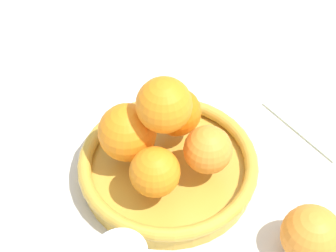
# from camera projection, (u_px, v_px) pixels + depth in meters

# --- Properties ---
(ground_plane) EXTENTS (4.00, 4.00, 0.00)m
(ground_plane) POSITION_uv_depth(u_px,v_px,m) (168.00, 175.00, 0.84)
(ground_plane) COLOR beige
(fruit_bowl) EXTENTS (0.27, 0.27, 0.04)m
(fruit_bowl) POSITION_uv_depth(u_px,v_px,m) (168.00, 167.00, 0.83)
(fruit_bowl) COLOR gold
(fruit_bowl) RESTS_ON ground_plane
(orange_pile) EXTENTS (0.16, 0.17, 0.14)m
(orange_pile) POSITION_uv_depth(u_px,v_px,m) (162.00, 131.00, 0.78)
(orange_pile) COLOR orange
(orange_pile) RESTS_ON fruit_bowl
(stray_orange) EXTENTS (0.08, 0.08, 0.08)m
(stray_orange) POSITION_uv_depth(u_px,v_px,m) (311.00, 235.00, 0.73)
(stray_orange) COLOR orange
(stray_orange) RESTS_ON ground_plane
(napkin_folded) EXTENTS (0.18, 0.18, 0.01)m
(napkin_folded) POSITION_uv_depth(u_px,v_px,m) (331.00, 111.00, 0.93)
(napkin_folded) COLOR silver
(napkin_folded) RESTS_ON ground_plane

